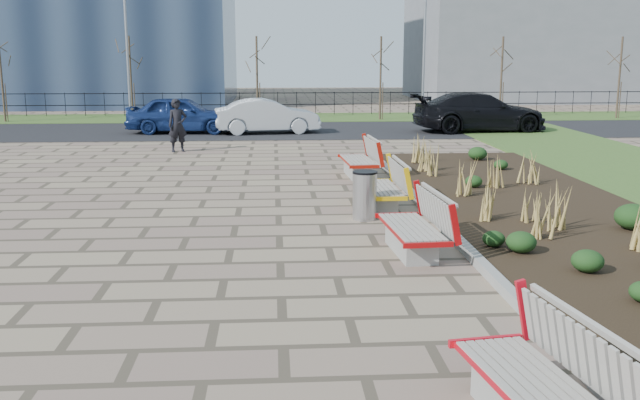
{
  "coord_description": "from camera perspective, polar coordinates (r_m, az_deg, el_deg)",
  "views": [
    {
      "loc": [
        0.75,
        -8.4,
        3.27
      ],
      "look_at": [
        1.5,
        3.0,
        0.9
      ],
      "focal_mm": 40.0,
      "sensor_mm": 36.0,
      "label": 1
    }
  ],
  "objects": [
    {
      "name": "ground",
      "position": [
        9.04,
        -8.39,
        -9.61
      ],
      "size": [
        120.0,
        120.0,
        0.0
      ],
      "primitive_type": "plane",
      "color": "#806F58",
      "rests_on": "ground"
    },
    {
      "name": "planting_bed",
      "position": [
        14.84,
        18.1,
        -1.4
      ],
      "size": [
        4.5,
        18.0,
        0.1
      ],
      "primitive_type": "cube",
      "color": "black",
      "rests_on": "ground"
    },
    {
      "name": "planting_curb",
      "position": [
        14.13,
        9.3,
        -1.5
      ],
      "size": [
        0.16,
        18.0,
        0.15
      ],
      "primitive_type": "cube",
      "color": "gray",
      "rests_on": "ground"
    },
    {
      "name": "grass_verge_far",
      "position": [
        36.55,
        -4.95,
        6.58
      ],
      "size": [
        80.0,
        5.0,
        0.04
      ],
      "primitive_type": "cube",
      "color": "#33511E",
      "rests_on": "ground"
    },
    {
      "name": "road",
      "position": [
        30.58,
        -5.16,
        5.55
      ],
      "size": [
        80.0,
        7.0,
        0.02
      ],
      "primitive_type": "cube",
      "color": "black",
      "rests_on": "ground"
    },
    {
      "name": "bench_a",
      "position": [
        6.64,
        16.9,
        -13.48
      ],
      "size": [
        1.18,
        2.2,
        1.0
      ],
      "primitive_type": null,
      "rotation": [
        0.0,
        0.0,
        0.14
      ],
      "color": "red",
      "rests_on": "ground"
    },
    {
      "name": "bench_b",
      "position": [
        11.83,
        7.31,
        -1.91
      ],
      "size": [
        1.03,
        2.15,
        1.0
      ],
      "primitive_type": null,
      "rotation": [
        0.0,
        0.0,
        0.06
      ],
      "color": "#AA0B0D",
      "rests_on": "ground"
    },
    {
      "name": "bench_c",
      "position": [
        15.19,
        4.82,
        1.17
      ],
      "size": [
        0.93,
        2.11,
        1.0
      ],
      "primitive_type": null,
      "rotation": [
        0.0,
        0.0,
        0.01
      ],
      "color": "#F4B70C",
      "rests_on": "ground"
    },
    {
      "name": "bench_d",
      "position": [
        19.14,
        3.04,
        3.39
      ],
      "size": [
        1.01,
        2.15,
        1.0
      ],
      "primitive_type": null,
      "rotation": [
        0.0,
        0.0,
        0.05
      ],
      "color": "#A6170B",
      "rests_on": "ground"
    },
    {
      "name": "litter_bin",
      "position": [
        14.19,
        3.6,
        0.33
      ],
      "size": [
        0.48,
        0.48,
        0.95
      ],
      "primitive_type": "cylinder",
      "color": "#B2B2B7",
      "rests_on": "ground"
    },
    {
      "name": "pedestrian",
      "position": [
        24.35,
        -11.32,
        5.87
      ],
      "size": [
        0.76,
        0.64,
        1.77
      ],
      "primitive_type": "imported",
      "rotation": [
        0.0,
        0.0,
        0.39
      ],
      "color": "black",
      "rests_on": "ground"
    },
    {
      "name": "car_blue",
      "position": [
        29.99,
        -11.02,
        6.73
      ],
      "size": [
        4.51,
        1.98,
        1.51
      ],
      "primitive_type": "imported",
      "rotation": [
        0.0,
        0.0,
        1.53
      ],
      "color": "navy",
      "rests_on": "road"
    },
    {
      "name": "car_silver",
      "position": [
        29.42,
        -4.24,
        6.72
      ],
      "size": [
        4.4,
        2.01,
        1.4
      ],
      "primitive_type": "imported",
      "rotation": [
        0.0,
        0.0,
        1.7
      ],
      "color": "#B8BCC0",
      "rests_on": "road"
    },
    {
      "name": "car_black",
      "position": [
        30.75,
        12.65,
        6.88
      ],
      "size": [
        5.71,
        2.69,
        1.61
      ],
      "primitive_type": "imported",
      "rotation": [
        0.0,
        0.0,
        1.65
      ],
      "color": "black",
      "rests_on": "road"
    },
    {
      "name": "tree_a",
      "position": [
        37.18,
        -24.11,
        8.82
      ],
      "size": [
        1.4,
        1.4,
        4.0
      ],
      "primitive_type": null,
      "color": "#4C3D2D",
      "rests_on": "grass_verge_far"
    },
    {
      "name": "tree_b",
      "position": [
        35.57,
        -14.9,
        9.35
      ],
      "size": [
        1.4,
        1.4,
        4.0
      ],
      "primitive_type": null,
      "color": "#4C3D2D",
      "rests_on": "grass_verge_far"
    },
    {
      "name": "tree_c",
      "position": [
        34.93,
        -5.06,
        9.66
      ],
      "size": [
        1.4,
        1.4,
        4.0
      ],
      "primitive_type": null,
      "color": "#4C3D2D",
      "rests_on": "grass_verge_far"
    },
    {
      "name": "tree_d",
      "position": [
        35.31,
        4.87,
        9.68
      ],
      "size": [
        1.4,
        1.4,
        4.0
      ],
      "primitive_type": null,
      "color": "#4C3D2D",
      "rests_on": "grass_verge_far"
    },
    {
      "name": "tree_e",
      "position": [
        36.69,
        14.3,
        9.44
      ],
      "size": [
        1.4,
        1.4,
        4.0
      ],
      "primitive_type": null,
      "color": "#4C3D2D",
      "rests_on": "grass_verge_far"
    },
    {
      "name": "tree_f",
      "position": [
        38.95,
        22.83,
        9.01
      ],
      "size": [
        1.4,
        1.4,
        4.0
      ],
      "primitive_type": null,
      "color": "#4C3D2D",
      "rests_on": "grass_verge_far"
    },
    {
      "name": "lamp_west",
      "position": [
        35.06,
        -15.14,
        10.95
      ],
      "size": [
        0.24,
        0.6,
        6.0
      ],
      "primitive_type": null,
      "color": "gray",
      "rests_on": "grass_verge_far"
    },
    {
      "name": "lamp_east",
      "position": [
        35.15,
        8.31,
        11.23
      ],
      "size": [
        0.24,
        0.6,
        6.0
      ],
      "primitive_type": null,
      "color": "gray",
      "rests_on": "grass_verge_far"
    },
    {
      "name": "railing_fence",
      "position": [
        38.0,
        -4.92,
        7.71
      ],
      "size": [
        44.0,
        0.1,
        1.2
      ],
      "primitive_type": null,
      "color": "black",
      "rests_on": "grass_verge_far"
    },
    {
      "name": "building_grey",
      "position": [
        53.98,
        17.61,
        13.03
      ],
      "size": [
        18.0,
        12.0,
        10.0
      ],
      "primitive_type": "cube",
      "color": "slate",
      "rests_on": "ground"
    }
  ]
}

